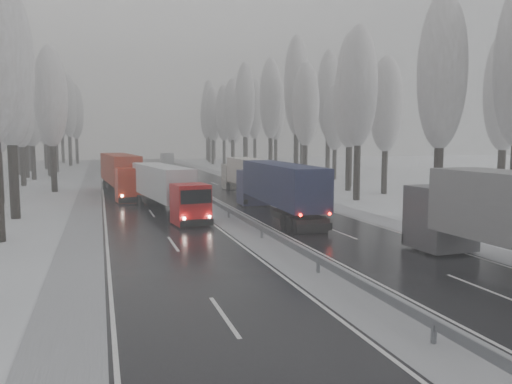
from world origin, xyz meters
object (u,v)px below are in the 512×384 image
truck_red_white (165,186)px  truck_blue_box (277,186)px  truck_cream_box (249,174)px  truck_red_red (121,172)px  box_truck_distant (167,159)px

truck_red_white → truck_blue_box: bearing=-39.5°
truck_red_white → truck_cream_box: bearing=35.4°
truck_red_red → box_truck_distant: bearing=72.9°
truck_blue_box → truck_red_red: truck_red_red is taller
box_truck_distant → truck_red_red: truck_red_red is taller
truck_blue_box → truck_red_white: (-7.73, 4.81, -0.21)m
truck_cream_box → truck_blue_box: bearing=-97.7°
box_truck_distant → truck_red_white: bearing=-94.3°
truck_cream_box → truck_red_red: bearing=161.6°
truck_blue_box → box_truck_distant: (1.04, 71.99, -0.92)m
truck_red_white → truck_red_red: size_ratio=0.88×
truck_cream_box → box_truck_distant: size_ratio=1.92×
truck_blue_box → box_truck_distant: truck_blue_box is taller
box_truck_distant → truck_red_red: (-11.61, -53.76, 1.01)m
box_truck_distant → truck_red_red: bearing=-99.0°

